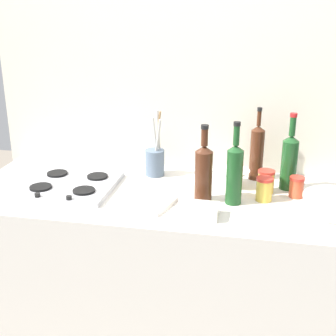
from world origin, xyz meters
TOP-DOWN VIEW (x-y plane):
  - counter_block at (0.00, 0.00)m, footprint 1.80×0.70m
  - backsplash_panel at (0.00, 0.38)m, footprint 1.90×0.06m
  - stovetop_hob at (-0.45, -0.02)m, footprint 0.41×0.39m
  - plate_stack at (0.69, -0.12)m, footprint 0.26×0.26m
  - wine_bottle_leftmost at (0.38, 0.26)m, footprint 0.06×0.06m
  - wine_bottle_mid_left at (0.52, 0.16)m, footprint 0.07×0.07m
  - wine_bottle_mid_right at (0.29, -0.05)m, footprint 0.07×0.07m
  - wine_bottle_rightmost at (0.16, -0.04)m, footprint 0.07×0.07m
  - mixing_bowl at (0.28, 0.15)m, footprint 0.15×0.15m
  - butter_dish at (0.16, -0.21)m, footprint 0.16×0.10m
  - utensil_crock at (-0.11, 0.22)m, footprint 0.09×0.09m
  - condiment_jar_front at (0.42, 0.01)m, footprint 0.07×0.07m
  - condiment_jar_rear at (0.42, 0.10)m, footprint 0.08×0.08m
  - condiment_jar_spare at (0.56, 0.07)m, footprint 0.06×0.06m
  - cutting_board at (-0.08, -0.13)m, footprint 0.27×0.24m

SIDE VIEW (x-z plane):
  - counter_block at x=0.00m, z-range 0.00..0.90m
  - cutting_board at x=-0.08m, z-range 0.90..0.92m
  - stovetop_hob at x=-0.45m, z-range 0.89..0.93m
  - butter_dish at x=0.16m, z-range 0.90..0.95m
  - mixing_bowl at x=0.28m, z-range 0.90..0.98m
  - plate_stack at x=0.69m, z-range 0.90..0.99m
  - condiment_jar_spare at x=0.56m, z-range 0.90..0.99m
  - condiment_jar_rear at x=0.42m, z-range 0.90..1.00m
  - condiment_jar_front at x=0.42m, z-range 0.90..1.00m
  - utensil_crock at x=-0.11m, z-range 0.81..1.14m
  - wine_bottle_rightmost at x=0.16m, z-range 0.86..1.20m
  - wine_bottle_mid_left at x=0.52m, z-range 0.86..1.21m
  - wine_bottle_leftmost at x=0.38m, z-range 0.86..1.21m
  - wine_bottle_mid_right at x=0.29m, z-range 0.86..1.21m
  - backsplash_panel at x=0.00m, z-range 0.00..2.17m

